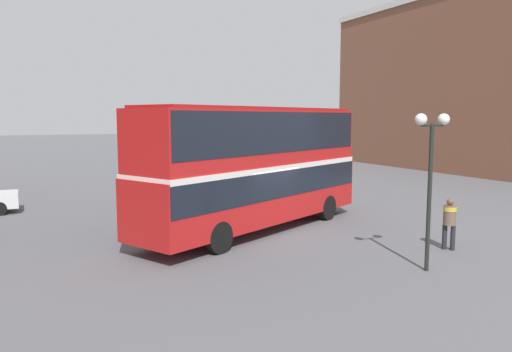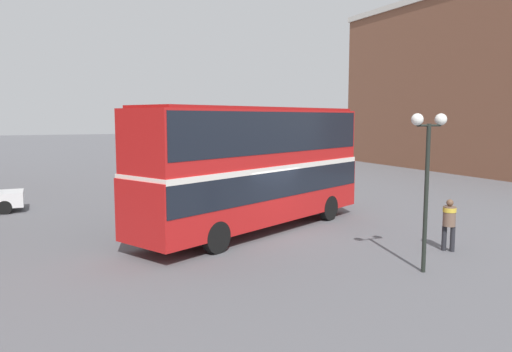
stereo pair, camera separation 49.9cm
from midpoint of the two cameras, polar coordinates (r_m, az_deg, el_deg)
ground_plane at (r=18.89m, az=2.80°, el=-6.77°), size 240.00×240.00×0.00m
building_row_right at (r=45.20m, az=25.81°, el=9.65°), size 9.01×28.47×14.44m
double_decker_bus at (r=19.17m, az=0.75°, el=1.74°), size 11.03×7.14×4.78m
pedestrian_foreground at (r=17.74m, az=21.97°, el=-4.63°), size 0.59×0.59×1.74m
parked_car_kerb_near at (r=31.99m, az=3.25°, el=0.24°), size 4.49×1.94×1.56m
street_lamp_twin_globe at (r=14.78m, az=19.96°, el=2.27°), size 1.17×0.33×4.52m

